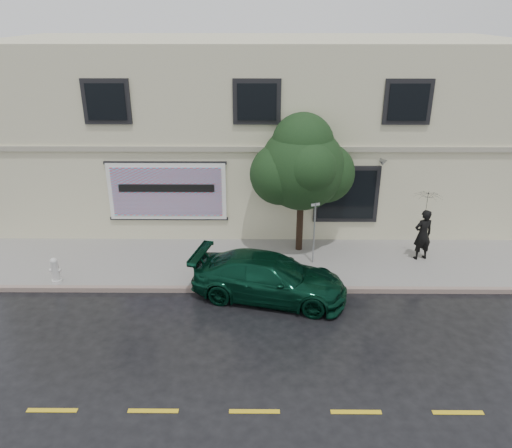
{
  "coord_description": "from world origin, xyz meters",
  "views": [
    {
      "loc": [
        0.09,
        -11.8,
        8.01
      ],
      "look_at": [
        -0.01,
        2.2,
        1.97
      ],
      "focal_mm": 35.0,
      "sensor_mm": 36.0,
      "label": 1
    }
  ],
  "objects_px": {
    "car": "(269,277)",
    "fire_hydrant": "(55,270)",
    "street_tree": "(302,168)",
    "pedestrian": "(423,235)"
  },
  "relations": [
    {
      "from": "car",
      "to": "fire_hydrant",
      "type": "distance_m",
      "value": 6.67
    },
    {
      "from": "street_tree",
      "to": "fire_hydrant",
      "type": "bearing_deg",
      "value": -162.8
    },
    {
      "from": "car",
      "to": "street_tree",
      "type": "relative_size",
      "value": 1.03
    },
    {
      "from": "pedestrian",
      "to": "fire_hydrant",
      "type": "bearing_deg",
      "value": -6.45
    },
    {
      "from": "street_tree",
      "to": "fire_hydrant",
      "type": "xyz_separation_m",
      "value": [
        -7.75,
        -2.4,
        -2.6
      ]
    },
    {
      "from": "street_tree",
      "to": "fire_hydrant",
      "type": "relative_size",
      "value": 5.32
    },
    {
      "from": "pedestrian",
      "to": "fire_hydrant",
      "type": "relative_size",
      "value": 2.14
    },
    {
      "from": "car",
      "to": "fire_hydrant",
      "type": "bearing_deg",
      "value": 98.61
    },
    {
      "from": "car",
      "to": "pedestrian",
      "type": "height_order",
      "value": "pedestrian"
    },
    {
      "from": "fire_hydrant",
      "to": "car",
      "type": "bearing_deg",
      "value": -21.8
    }
  ]
}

